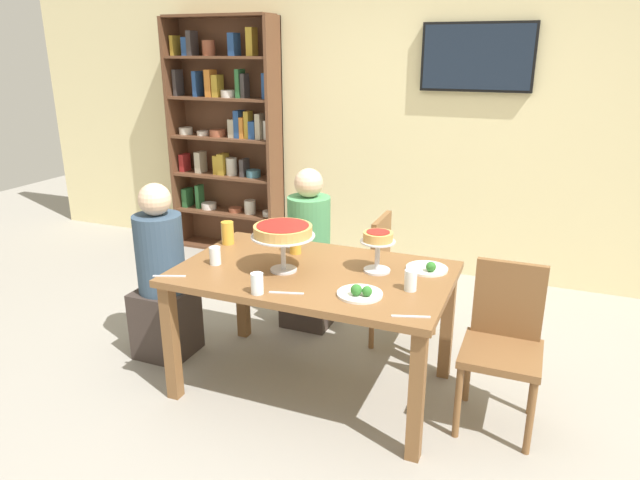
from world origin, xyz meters
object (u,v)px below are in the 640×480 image
object	(u,v)px
dining_table	(313,286)
cutlery_fork_far	(284,246)
chair_head_east	(504,338)
water_glass_clear_spare	(257,283)
beer_glass_amber_short	(295,241)
salad_plate_far_diner	(428,268)
personal_pizza_stand	(378,243)
cutlery_knife_near	(261,240)
cutlery_spare_fork	(411,316)
beer_glass_amber_tall	(228,233)
chair_far_right	(396,274)
television	(477,57)
bookshelf	(226,134)
diner_head_west	(163,284)
water_glass_clear_far	(411,280)
diner_far_left	(309,259)
cutlery_fork_near	(286,293)
cutlery_knife_far	(169,276)
salad_plate_near_diner	(360,293)
water_glass_clear_near	(215,256)
deep_dish_pizza_stand	(283,233)

from	to	relation	value
dining_table	cutlery_fork_far	world-z (taller)	cutlery_fork_far
chair_head_east	water_glass_clear_spare	size ratio (longest dim) A/B	7.92
chair_head_east	beer_glass_amber_short	size ratio (longest dim) A/B	5.69
cutlery_fork_far	salad_plate_far_diner	bearing A→B (deg)	-171.60
personal_pizza_stand	cutlery_fork_far	world-z (taller)	personal_pizza_stand
cutlery_knife_near	cutlery_fork_far	distance (m)	0.20
beer_glass_amber_short	cutlery_spare_fork	bearing A→B (deg)	-34.63
salad_plate_far_diner	beer_glass_amber_tall	bearing A→B (deg)	-179.21
chair_far_right	water_glass_clear_spare	size ratio (longest dim) A/B	7.92
television	beer_glass_amber_short	xyz separation A→B (m)	(-0.74, -1.88, -1.04)
dining_table	cutlery_spare_fork	world-z (taller)	cutlery_spare_fork
bookshelf	diner_head_west	world-z (taller)	bookshelf
salad_plate_far_diner	water_glass_clear_far	bearing A→B (deg)	-94.95
diner_far_left	cutlery_spare_fork	xyz separation A→B (m)	(1.00, -1.13, 0.25)
beer_glass_amber_tall	cutlery_fork_near	distance (m)	0.88
beer_glass_amber_short	cutlery_knife_far	bearing A→B (deg)	-128.85
television	bookshelf	bearing A→B (deg)	-177.57
salad_plate_near_diner	cutlery_fork_far	xyz separation A→B (m)	(-0.68, 0.54, -0.02)
water_glass_clear_spare	cutlery_knife_far	bearing A→B (deg)	177.85
water_glass_clear_far	chair_head_east	bearing A→B (deg)	17.50
beer_glass_amber_tall	water_glass_clear_near	world-z (taller)	beer_glass_amber_tall
diner_head_west	deep_dish_pizza_stand	distance (m)	1.01
deep_dish_pizza_stand	personal_pizza_stand	world-z (taller)	deep_dish_pizza_stand
personal_pizza_stand	cutlery_knife_near	bearing A→B (deg)	164.27
chair_far_right	cutlery_fork_near	world-z (taller)	chair_far_right
water_glass_clear_near	cutlery_knife_near	world-z (taller)	water_glass_clear_near
dining_table	water_glass_clear_far	bearing A→B (deg)	-6.32
diner_head_west	bookshelf	bearing A→B (deg)	109.19
beer_glass_amber_short	cutlery_fork_near	size ratio (longest dim) A/B	0.85
chair_head_east	water_glass_clear_near	world-z (taller)	chair_head_east
diner_head_west	dining_table	bearing A→B (deg)	-0.24
deep_dish_pizza_stand	salad_plate_near_diner	size ratio (longest dim) A/B	1.52
diner_head_west	salad_plate_near_diner	distance (m)	1.44
bookshelf	water_glass_clear_far	world-z (taller)	bookshelf
salad_plate_far_diner	cutlery_spare_fork	size ratio (longest dim) A/B	1.30
diner_head_west	cutlery_fork_far	bearing A→B (deg)	23.01
deep_dish_pizza_stand	cutlery_knife_far	distance (m)	0.66
cutlery_fork_near	cutlery_fork_far	size ratio (longest dim) A/B	1.00
deep_dish_pizza_stand	cutlery_fork_far	world-z (taller)	deep_dish_pizza_stand
water_glass_clear_far	cutlery_spare_fork	distance (m)	0.32
diner_far_left	salad_plate_near_diner	size ratio (longest dim) A/B	4.95
dining_table	beer_glass_amber_tall	world-z (taller)	beer_glass_amber_tall
cutlery_fork_near	diner_head_west	bearing A→B (deg)	146.48
diner_far_left	cutlery_knife_far	xyz separation A→B (m)	(-0.34, -1.14, 0.25)
water_glass_clear_far	cutlery_fork_near	world-z (taller)	water_glass_clear_far
cutlery_knife_near	salad_plate_near_diner	bearing A→B (deg)	166.58
water_glass_clear_near	bookshelf	bearing A→B (deg)	119.04
chair_head_east	personal_pizza_stand	size ratio (longest dim) A/B	3.75
salad_plate_far_diner	cutlery_knife_near	bearing A→B (deg)	173.66
diner_head_west	water_glass_clear_far	xyz separation A→B (m)	(1.61, -0.07, 0.30)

